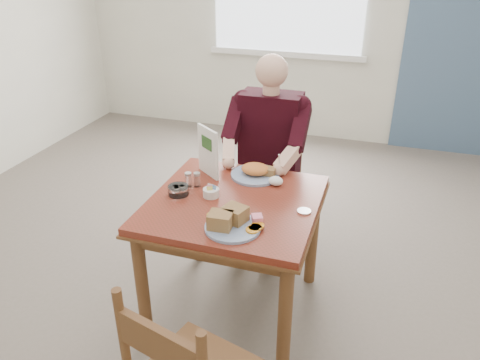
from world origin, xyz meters
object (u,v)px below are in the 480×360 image
(far_plate, at_px, (256,172))
(table, at_px, (234,217))
(chair_far, at_px, (270,181))
(diner, at_px, (268,143))
(near_plate, at_px, (231,221))

(far_plate, bearing_deg, table, -96.05)
(chair_far, bearing_deg, diner, -89.99)
(near_plate, distance_m, far_plate, 0.59)
(chair_far, relative_size, diner, 0.69)
(chair_far, xyz_separation_m, far_plate, (0.03, -0.48, 0.30))
(diner, bearing_deg, near_plate, -85.59)
(table, relative_size, near_plate, 3.00)
(table, xyz_separation_m, chair_far, (0.00, 0.80, -0.16))
(chair_far, relative_size, far_plate, 3.01)
(table, relative_size, far_plate, 2.91)
(table, height_order, chair_far, chair_far)
(chair_far, height_order, diner, diner)
(near_plate, bearing_deg, far_plate, 94.05)
(table, height_order, far_plate, far_plate)
(diner, bearing_deg, chair_far, 90.01)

